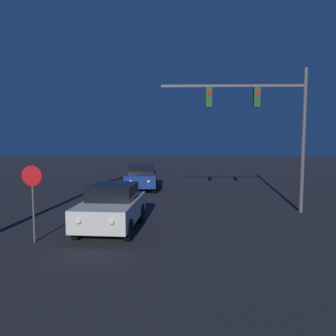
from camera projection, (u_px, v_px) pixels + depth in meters
The scene contains 4 objects.
car_near at pixel (112, 207), 12.28m from camera, with size 2.17×4.19×1.70m.
car_far at pixel (141, 177), 21.57m from camera, with size 2.18×4.20×1.70m.
traffic_signal_mast at pixel (266, 116), 14.90m from camera, with size 6.60×0.30×6.59m.
stop_sign at pixel (33, 189), 10.73m from camera, with size 0.67×0.07×2.56m.
Camera 1 is at (0.39, 0.20, 3.48)m, focal length 35.00 mm.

